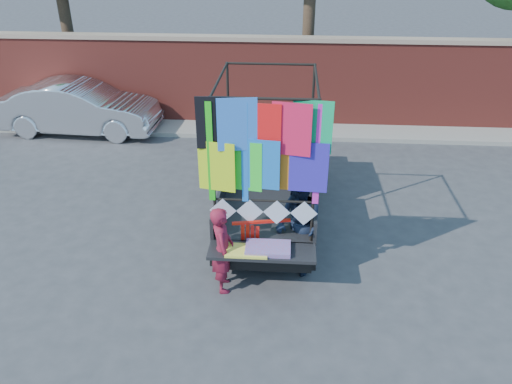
# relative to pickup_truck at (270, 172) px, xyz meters

# --- Properties ---
(ground) EXTENTS (90.00, 90.00, 0.00)m
(ground) POSITION_rel_pickup_truck_xyz_m (-0.15, -1.95, -0.82)
(ground) COLOR #38383A
(ground) RESTS_ON ground
(brick_wall) EXTENTS (30.00, 0.45, 2.61)m
(brick_wall) POSITION_rel_pickup_truck_xyz_m (-0.15, 5.05, 0.51)
(brick_wall) COLOR maroon
(brick_wall) RESTS_ON ground
(curb) EXTENTS (30.00, 1.20, 0.12)m
(curb) POSITION_rel_pickup_truck_xyz_m (-0.15, 4.35, -0.76)
(curb) COLOR gray
(curb) RESTS_ON ground
(pickup_truck) EXTENTS (2.04, 5.11, 3.22)m
(pickup_truck) POSITION_rel_pickup_truck_xyz_m (0.00, 0.00, 0.00)
(pickup_truck) COLOR black
(pickup_truck) RESTS_ON ground
(sedan) EXTENTS (4.57, 1.78, 1.48)m
(sedan) POSITION_rel_pickup_truck_xyz_m (-5.67, 3.99, -0.07)
(sedan) COLOR silver
(sedan) RESTS_ON ground
(woman) EXTENTS (0.47, 0.62, 1.53)m
(woman) POSITION_rel_pickup_truck_xyz_m (-0.64, -2.81, -0.05)
(woman) COLOR maroon
(woman) RESTS_ON ground
(man) EXTENTS (1.06, 1.13, 1.84)m
(man) POSITION_rel_pickup_truck_xyz_m (0.58, -2.24, 0.10)
(man) COLOR #131C31
(man) RESTS_ON ground
(streamer_bundle) EXTENTS (0.95, 0.23, 0.66)m
(streamer_bundle) POSITION_rel_pickup_truck_xyz_m (-0.14, -2.54, 0.13)
(streamer_bundle) COLOR red
(streamer_bundle) RESTS_ON ground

